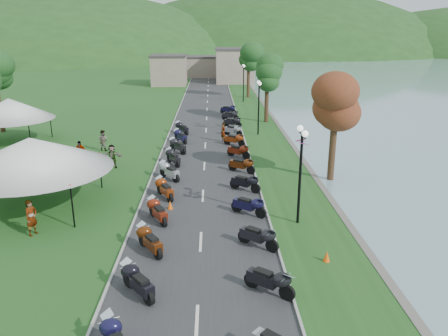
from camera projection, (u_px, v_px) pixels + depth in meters
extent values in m
cube|color=#323235|center=(206.00, 130.00, 43.56)|extent=(7.00, 120.00, 0.02)
cube|color=gray|center=(198.00, 67.00, 85.61)|extent=(18.00, 16.00, 5.00)
imported|color=slate|center=(34.00, 234.00, 21.45)|extent=(0.71, 0.80, 1.81)
imported|color=slate|center=(104.00, 150.00, 36.34)|extent=(0.96, 0.75, 1.74)
imported|color=slate|center=(32.00, 173.00, 30.69)|extent=(1.20, 1.25, 1.90)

